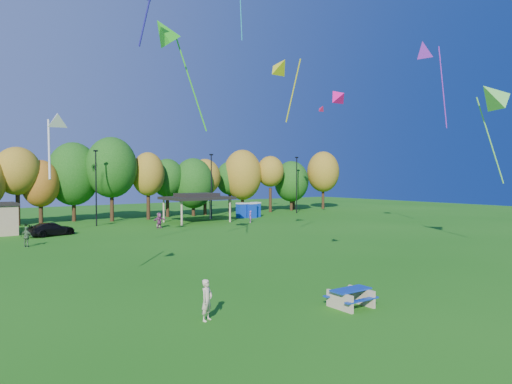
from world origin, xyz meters
TOP-DOWN VIEW (x-y plane):
  - ground at (0.00, 0.00)m, footprint 160.00×160.00m
  - tree_line at (-1.03, 45.51)m, footprint 93.57×10.55m
  - lamp_posts at (2.00, 40.00)m, footprint 64.50×0.25m
  - pavilion at (14.00, 37.00)m, footprint 8.20×6.20m
  - porta_potties at (23.26, 38.13)m, footprint 3.75×1.96m
  - picnic_table at (0.65, -1.06)m, footprint 2.01×1.68m
  - kite_flyer at (-5.62, 1.19)m, footprint 0.74×0.65m
  - car_d at (-4.42, 33.80)m, footprint 4.97×3.10m
  - far_person_2 at (-7.82, 27.28)m, footprint 1.03×0.98m
  - far_person_3 at (19.30, 32.49)m, footprint 0.57×0.66m
  - far_person_4 at (7.19, 33.81)m, footprint 0.67×0.92m
  - far_person_5 at (7.10, 33.46)m, footprint 1.74×0.83m
  - kite_1 at (24.10, 10.66)m, footprint 5.09×2.29m
  - kite_3 at (25.63, 25.96)m, footprint 1.02×1.26m
  - kite_6 at (-10.04, 6.81)m, footprint 1.16×2.14m
  - kite_7 at (3.51, 2.62)m, footprint 1.03×1.32m
  - kite_12 at (18.50, 1.45)m, footprint 4.78×3.31m
  - kite_14 at (-1.68, 13.35)m, footprint 4.62×1.98m
  - kite_15 at (8.69, 13.61)m, footprint 1.56×3.42m

SIDE VIEW (x-z plane):
  - ground at x=0.00m, z-range 0.00..0.00m
  - picnic_table at x=0.65m, z-range 0.07..0.91m
  - car_d at x=-4.42m, z-range 0.00..1.34m
  - far_person_3 at x=19.30m, z-range 0.00..1.53m
  - kite_flyer at x=-5.62m, z-range 0.00..1.72m
  - far_person_2 at x=-7.82m, z-range 0.00..1.72m
  - far_person_4 at x=7.19m, z-range 0.00..1.75m
  - far_person_5 at x=7.10m, z-range 0.00..1.80m
  - porta_potties at x=23.26m, z-range 0.01..2.19m
  - pavilion at x=14.00m, z-range 1.34..5.11m
  - lamp_posts at x=2.00m, z-range 0.36..9.45m
  - tree_line at x=-1.03m, z-range 0.34..11.49m
  - kite_6 at x=-10.04m, z-range 6.84..10.25m
  - kite_7 at x=3.51m, z-range 9.81..11.06m
  - kite_12 at x=18.50m, z-range 7.88..15.81m
  - kite_3 at x=25.63m, z-range 13.91..15.05m
  - kite_15 at x=8.69m, z-range 12.06..17.70m
  - kite_14 at x=-1.68m, z-range 11.79..19.44m
  - kite_1 at x=24.10m, z-range 13.86..22.42m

